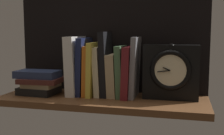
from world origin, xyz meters
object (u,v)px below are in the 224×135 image
at_px(book_black_skeptic, 106,64).
at_px(framed_clock, 171,72).
at_px(book_gray_chess, 135,67).
at_px(book_orange_pandolfini, 89,70).
at_px(book_yellow_seinlanguage, 94,69).
at_px(book_navy_bierce, 84,66).
at_px(book_tan_shortstories, 114,75).
at_px(book_white_catcher, 76,65).
at_px(book_cream_twain, 100,71).
at_px(book_green_romantic, 121,71).
at_px(book_stack_side, 40,82).
at_px(book_maroon_dawkins, 128,72).

relative_size(book_black_skeptic, framed_clock, 1.20).
bearing_deg(book_gray_chess, framed_clock, -4.66).
distance_m(book_orange_pandolfini, book_yellow_seinlanguage, 0.02).
height_order(book_navy_bierce, book_tan_shortstories, book_navy_bierce).
bearing_deg(book_orange_pandolfini, book_black_skeptic, 0.00).
bearing_deg(book_white_catcher, book_yellow_seinlanguage, 0.00).
xyz_separation_m(book_gray_chess, framed_clock, (0.14, -0.01, -0.01)).
relative_size(book_navy_bierce, book_orange_pandolfini, 1.16).
bearing_deg(book_cream_twain, book_orange_pandolfini, 180.00).
relative_size(book_orange_pandolfini, book_yellow_seinlanguage, 0.93).
bearing_deg(book_orange_pandolfini, book_cream_twain, 0.00).
bearing_deg(book_black_skeptic, book_yellow_seinlanguage, 180.00).
distance_m(book_navy_bierce, book_cream_twain, 0.07).
bearing_deg(book_orange_pandolfini, book_navy_bierce, 180.00).
bearing_deg(book_orange_pandolfini, book_green_romantic, 0.00).
distance_m(book_white_catcher, book_tan_shortstories, 0.17).
bearing_deg(book_gray_chess, book_black_skeptic, 180.00).
height_order(book_black_skeptic, book_stack_side, book_black_skeptic).
bearing_deg(book_green_romantic, book_navy_bierce, 180.00).
xyz_separation_m(book_white_catcher, book_tan_shortstories, (0.16, 0.00, -0.04)).
bearing_deg(book_tan_shortstories, book_orange_pandolfini, 180.00).
bearing_deg(book_tan_shortstories, book_cream_twain, 180.00).
bearing_deg(framed_clock, book_green_romantic, 176.65).
xyz_separation_m(framed_clock, book_stack_side, (-0.54, -0.03, -0.06)).
relative_size(book_orange_pandolfini, book_stack_side, 1.05).
height_order(book_maroon_dawkins, book_stack_side, book_maroon_dawkins).
bearing_deg(framed_clock, book_black_skeptic, 177.48).
bearing_deg(book_black_skeptic, book_maroon_dawkins, 0.00).
distance_m(book_cream_twain, book_stack_side, 0.26).
bearing_deg(framed_clock, book_navy_bierce, 178.16).
distance_m(book_white_catcher, book_orange_pandolfini, 0.06).
xyz_separation_m(book_white_catcher, book_cream_twain, (0.11, 0.00, -0.02)).
xyz_separation_m(book_white_catcher, framed_clock, (0.39, -0.01, -0.01)).
bearing_deg(book_gray_chess, book_cream_twain, 180.00).
relative_size(book_navy_bierce, book_maroon_dawkins, 1.17).
distance_m(book_orange_pandolfini, book_tan_shortstories, 0.11).
distance_m(framed_clock, book_stack_side, 0.54).
relative_size(book_cream_twain, book_maroon_dawkins, 0.99).
height_order(book_white_catcher, book_gray_chess, book_white_catcher).
height_order(book_green_romantic, book_gray_chess, book_gray_chess).
xyz_separation_m(book_navy_bierce, book_green_romantic, (0.16, 0.00, -0.02)).
bearing_deg(book_maroon_dawkins, book_gray_chess, 0.00).
relative_size(book_yellow_seinlanguage, framed_clock, 1.00).
height_order(book_yellow_seinlanguage, book_black_skeptic, book_black_skeptic).
distance_m(book_white_catcher, book_stack_side, 0.17).
height_order(book_navy_bierce, book_yellow_seinlanguage, book_navy_bierce).
bearing_deg(book_orange_pandolfini, book_tan_shortstories, 0.00).
bearing_deg(book_cream_twain, book_green_romantic, 0.00).
distance_m(book_orange_pandolfini, book_gray_chess, 0.19).
relative_size(book_yellow_seinlanguage, book_maroon_dawkins, 1.08).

